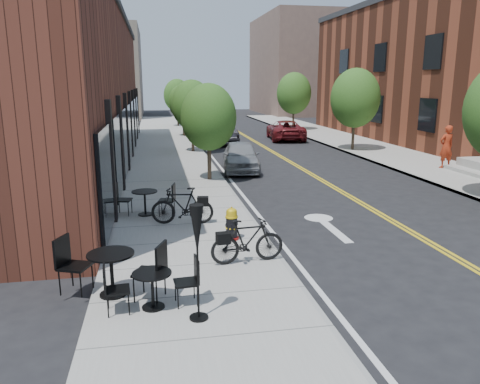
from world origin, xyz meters
TOP-DOWN VIEW (x-y plane):
  - ground at (0.00, 0.00)m, footprint 120.00×120.00m
  - sidewalk_near at (-2.00, 10.00)m, footprint 4.00×70.00m
  - sidewalk_far at (10.00, 10.00)m, footprint 4.00×70.00m
  - building_near at (-6.50, 14.00)m, footprint 5.00×28.00m
  - bg_building_left at (-8.00, 48.00)m, footprint 8.00×14.00m
  - bg_building_right at (16.00, 50.00)m, footprint 10.00×16.00m
  - tree_near_a at (-0.60, 9.00)m, footprint 2.20×2.20m
  - tree_near_b at (-0.60, 17.00)m, footprint 2.30×2.30m
  - tree_near_c at (-0.60, 25.00)m, footprint 2.10×2.10m
  - tree_near_d at (-0.60, 33.00)m, footprint 2.40×2.40m
  - tree_far_b at (8.60, 16.00)m, footprint 2.80×2.80m
  - tree_far_c at (8.60, 28.00)m, footprint 2.80×2.80m
  - fire_hydrant at (-0.93, 1.51)m, footprint 0.46×0.46m
  - bicycle_left at (-2.05, 3.04)m, footprint 1.77×0.73m
  - bicycle_right at (-0.84, -0.09)m, footprint 1.67×0.62m
  - bistro_set_a at (-2.87, -1.86)m, footprint 1.60×0.74m
  - bistro_set_b at (-3.60, -1.21)m, footprint 2.00×1.19m
  - bistro_set_c at (-3.09, 4.14)m, footprint 1.79×0.90m
  - patio_umbrella at (-2.12, -2.38)m, footprint 0.32×0.32m
  - parked_car_a at (1.09, 11.19)m, footprint 2.09×4.12m
  - parked_car_b at (1.26, 21.08)m, footprint 2.37×5.17m
  - parked_car_c at (0.80, 27.49)m, footprint 2.21×5.11m
  - parked_car_far at (6.30, 22.21)m, footprint 2.83×5.14m
  - pedestrian at (10.30, 9.61)m, footprint 0.75×0.53m

SIDE VIEW (x-z plane):
  - ground at x=0.00m, z-range 0.00..0.00m
  - sidewalk_near at x=-2.00m, z-range 0.00..0.12m
  - sidewalk_far at x=10.00m, z-range 0.00..0.12m
  - fire_hydrant at x=-0.93m, z-range 0.10..0.93m
  - bistro_set_a at x=-2.87m, z-range 0.12..0.97m
  - bistro_set_c at x=-3.09m, z-range 0.12..1.06m
  - bicycle_right at x=-0.84m, z-range 0.12..1.10m
  - bicycle_left at x=-2.05m, z-range 0.12..1.15m
  - bistro_set_b at x=-3.60m, z-range 0.12..1.19m
  - parked_car_a at x=1.09m, z-range 0.00..1.35m
  - parked_car_far at x=6.30m, z-range 0.00..1.36m
  - parked_car_c at x=0.80m, z-range 0.00..1.47m
  - parked_car_b at x=1.26m, z-range 0.00..1.64m
  - pedestrian at x=10.30m, z-range 0.12..2.06m
  - patio_umbrella at x=-2.12m, z-range 0.55..2.50m
  - tree_near_c at x=-0.60m, z-range 0.69..4.37m
  - tree_near_a at x=-0.60m, z-range 0.70..4.51m
  - tree_near_b at x=-0.60m, z-range 0.72..4.70m
  - tree_near_d at x=-0.60m, z-range 0.73..4.85m
  - tree_far_b at x=8.60m, z-range 0.75..5.37m
  - tree_far_c at x=8.60m, z-range 0.75..5.37m
  - building_near at x=-6.50m, z-range 0.00..7.00m
  - bg_building_left at x=-8.00m, z-range 0.00..10.00m
  - bg_building_right at x=16.00m, z-range 0.00..12.00m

